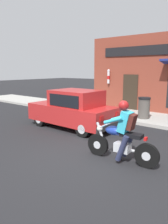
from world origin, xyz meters
TOP-DOWN VIEW (x-y plane):
  - ground_plane at (0.00, 0.00)m, footprint 80.00×80.00m
  - sidewalk_curb at (5.42, 3.00)m, footprint 2.60×22.00m
  - motorcycle_with_rider at (0.34, -0.94)m, footprint 0.58×2.02m
  - car_hatchback at (2.05, 2.29)m, footprint 1.69×3.80m
  - trash_bin at (4.99, 0.52)m, footprint 0.56×0.56m

SIDE VIEW (x-z plane):
  - ground_plane at x=0.00m, z-range 0.00..0.00m
  - sidewalk_curb at x=5.42m, z-range 0.00..0.14m
  - trash_bin at x=4.99m, z-range 0.15..1.13m
  - motorcycle_with_rider at x=0.34m, z-range -0.13..1.49m
  - car_hatchback at x=2.05m, z-range -0.02..1.55m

